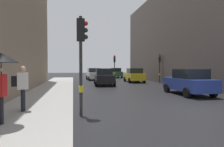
# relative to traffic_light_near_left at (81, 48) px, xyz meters

# --- Properties ---
(ground_plane) EXTENTS (120.00, 120.00, 0.00)m
(ground_plane) POSITION_rel_traffic_light_near_left_xyz_m (4.89, 0.03, -2.63)
(ground_plane) COLOR black
(sidewalk_kerb) EXTENTS (3.17, 40.00, 0.16)m
(sidewalk_kerb) POSITION_rel_traffic_light_near_left_xyz_m (-1.91, 6.03, -2.55)
(sidewalk_kerb) COLOR #A8A5A0
(sidewalk_kerb) RESTS_ON ground
(building_facade_right) EXTENTS (12.00, 27.46, 11.44)m
(building_facade_right) POSITION_rel_traffic_light_near_left_xyz_m (16.11, 13.16, 3.09)
(building_facade_right) COLOR #5B514C
(building_facade_right) RESTS_ON ground
(traffic_light_near_left) EXTENTS (0.43, 0.24, 3.81)m
(traffic_light_near_left) POSITION_rel_traffic_light_near_left_xyz_m (0.00, 0.00, 0.00)
(traffic_light_near_left) COLOR #2D2D2D
(traffic_light_near_left) RESTS_ON ground
(traffic_light_mid_street) EXTENTS (0.33, 0.45, 3.43)m
(traffic_light_mid_street) POSITION_rel_traffic_light_near_left_xyz_m (9.81, 13.89, -0.26)
(traffic_light_mid_street) COLOR #2D2D2D
(traffic_light_mid_street) RESTS_ON ground
(traffic_light_far_median) EXTENTS (0.25, 0.43, 3.55)m
(traffic_light_far_median) POSITION_rel_traffic_light_near_left_xyz_m (5.37, 18.79, -0.18)
(traffic_light_far_median) COLOR #2D2D2D
(traffic_light_far_median) RESTS_ON ground
(car_yellow_taxi) EXTENTS (2.20, 4.29, 1.76)m
(car_yellow_taxi) POSITION_rel_traffic_light_near_left_xyz_m (7.22, 15.68, -1.75)
(car_yellow_taxi) COLOR yellow
(car_yellow_taxi) RESTS_ON ground
(car_green_estate) EXTENTS (2.03, 4.21, 1.76)m
(car_green_estate) POSITION_rel_traffic_light_near_left_xyz_m (7.19, 26.53, -1.75)
(car_green_estate) COLOR #2D6038
(car_green_estate) RESTS_ON ground
(car_dark_suv) EXTENTS (2.24, 4.31, 1.76)m
(car_dark_suv) POSITION_rel_traffic_light_near_left_xyz_m (2.87, 12.46, -1.75)
(car_dark_suv) COLOR black
(car_dark_suv) RESTS_ON ground
(car_blue_van) EXTENTS (2.11, 4.25, 1.76)m
(car_blue_van) POSITION_rel_traffic_light_near_left_xyz_m (7.43, 4.37, -1.75)
(car_blue_van) COLOR navy
(car_blue_van) RESTS_ON ground
(car_white_compact) EXTENTS (2.15, 4.27, 1.76)m
(car_white_compact) POSITION_rel_traffic_light_near_left_xyz_m (2.72, 21.02, -1.75)
(car_white_compact) COLOR silver
(car_white_compact) RESTS_ON ground
(pedestrian_with_umbrella) EXTENTS (1.00, 1.00, 2.14)m
(pedestrian_with_umbrella) POSITION_rel_traffic_light_near_left_xyz_m (-2.42, -1.23, -0.79)
(pedestrian_with_umbrella) COLOR black
(pedestrian_with_umbrella) RESTS_ON sidewalk_kerb
(pedestrian_with_black_backpack) EXTENTS (0.64, 0.40, 1.77)m
(pedestrian_with_black_backpack) POSITION_rel_traffic_light_near_left_xyz_m (-2.30, 0.64, -1.47)
(pedestrian_with_black_backpack) COLOR black
(pedestrian_with_black_backpack) RESTS_ON sidewalk_kerb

